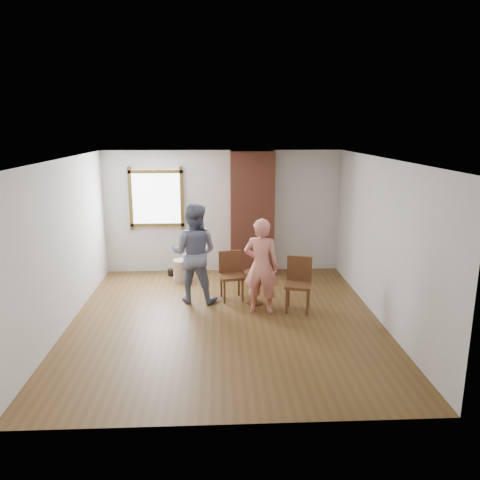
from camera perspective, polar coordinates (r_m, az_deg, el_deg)
The scene contains 12 objects.
ground at distance 7.74m, azimuth -1.75°, elevation -9.74°, with size 5.50×5.50×0.00m, color brown.
room_shell at distance 7.81m, azimuth -2.34°, elevation 4.33°, with size 5.04×5.52×2.62m.
brick_chimney at distance 9.79m, azimuth 1.45°, elevation 3.23°, with size 0.90×0.50×2.60m, color brown.
stoneware_crock at distance 9.65m, azimuth -7.15°, elevation -3.68°, with size 0.34×0.34×0.43m, color tan.
dark_pot at distance 10.02m, azimuth -8.37°, elevation -3.91°, with size 0.14×0.14×0.14m, color black.
dining_chair_left at distance 8.53m, azimuth -1.11°, elevation -3.98°, with size 0.47×0.47×0.87m.
dining_chair_right at distance 8.07m, azimuth 7.16°, elevation -4.95°, with size 0.52×0.52×0.92m.
side_table at distance 8.29m, azimuth 1.90°, elevation -5.15°, with size 0.40×0.40×0.60m.
cake_plate at distance 8.22m, azimuth 1.91°, elevation -3.82°, with size 0.18×0.18×0.01m, color white.
cake_slice at distance 8.22m, azimuth 1.98°, elevation -3.59°, with size 0.08×0.07×0.06m, color white.
man at distance 8.33m, azimuth -5.66°, elevation -1.61°, with size 0.86×0.67×1.78m, color #121533.
person_pink at distance 7.79m, azimuth 2.62°, elevation -3.22°, with size 0.59×0.39×1.63m, color #DB7C6D.
Camera 1 is at (-0.11, -7.10, 3.08)m, focal length 35.00 mm.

